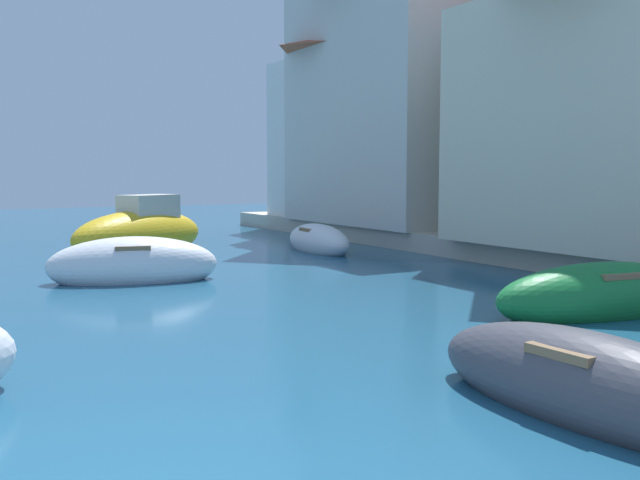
# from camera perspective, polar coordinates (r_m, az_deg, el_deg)

# --- Properties ---
(moored_boat_1) EXTENTS (4.57, 3.48, 1.77)m
(moored_boat_1) POSITION_cam_1_polar(r_m,az_deg,el_deg) (19.33, -14.44, 0.56)
(moored_boat_1) COLOR gold
(moored_boat_1) RESTS_ON ground
(moored_boat_2) EXTENTS (1.19, 3.21, 0.92)m
(moored_boat_2) POSITION_cam_1_polar(r_m,az_deg,el_deg) (6.39, 20.85, -10.97)
(moored_boat_2) COLOR #3F3F47
(moored_boat_2) RESTS_ON ground
(moored_boat_5) EXTENTS (3.35, 1.94, 1.10)m
(moored_boat_5) POSITION_cam_1_polar(r_m,az_deg,el_deg) (13.65, -15.00, -2.00)
(moored_boat_5) COLOR white
(moored_boat_5) RESTS_ON ground
(moored_boat_7) EXTENTS (3.67, 1.67, 0.98)m
(moored_boat_7) POSITION_cam_1_polar(r_m,az_deg,el_deg) (10.87, 22.05, -4.23)
(moored_boat_7) COLOR #197233
(moored_boat_7) RESTS_ON ground
(moored_boat_11) EXTENTS (1.31, 3.13, 0.93)m
(moored_boat_11) POSITION_cam_1_polar(r_m,az_deg,el_deg) (18.34, -0.16, -0.10)
(moored_boat_11) COLOR white
(moored_boat_11) RESTS_ON ground
(waterfront_building_annex) EXTENTS (6.71, 7.38, 8.58)m
(waterfront_building_annex) POSITION_cam_1_polar(r_m,az_deg,el_deg) (22.97, 8.35, 12.42)
(waterfront_building_annex) COLOR beige
(waterfront_building_annex) RESTS_ON quay_promenade
(waterfront_building_far) EXTENTS (5.82, 8.14, 6.53)m
(waterfront_building_far) POSITION_cam_1_polar(r_m,az_deg,el_deg) (24.43, 5.47, 9.59)
(waterfront_building_far) COLOR white
(waterfront_building_far) RESTS_ON quay_promenade
(quayside_tree) EXTENTS (2.26, 2.26, 4.11)m
(quayside_tree) POSITION_cam_1_polar(r_m,az_deg,el_deg) (20.30, 20.78, 9.11)
(quayside_tree) COLOR brown
(quayside_tree) RESTS_ON quay_promenade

